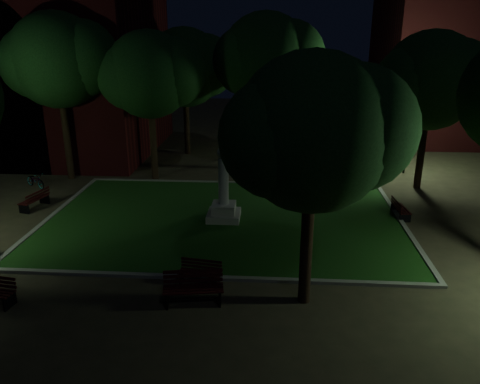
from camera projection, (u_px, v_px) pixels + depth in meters
The scene contains 19 objects.
ground at pixel (219, 240), 18.41m from camera, with size 80.00×80.00×0.00m, color #3C3423.
lawn at pixel (224, 219), 20.28m from camera, with size 15.00×10.00×0.08m, color #1B4514.
lawn_kerb at pixel (224, 219), 20.28m from camera, with size 15.40×10.40×0.12m.
monument at pixel (224, 200), 19.98m from camera, with size 1.40×1.40×3.20m.
tree_north_wl at pixel (151, 75), 24.16m from camera, with size 5.56×4.54×7.91m.
tree_north_er at pixel (268, 59), 25.74m from camera, with size 6.21×5.07×8.85m.
tree_ne at pixel (433, 81), 22.68m from camera, with size 5.91×4.83×7.91m.
tree_se at pixel (316, 133), 12.55m from camera, with size 5.40×4.41×7.42m.
tree_nw at pixel (59, 60), 23.95m from camera, with size 6.01×4.91×8.81m.
tree_far_north at pixel (186, 68), 29.47m from camera, with size 6.10×4.98×8.06m.
tree_extra at pixel (84, 70), 26.04m from camera, with size 5.51×4.50×7.97m.
lamppost_nw at pixel (59, 113), 27.05m from camera, with size 1.18×0.28×4.71m.
lamppost_ne at pixel (410, 118), 25.94m from camera, with size 1.18×0.28×4.60m.
bench_near_left at pixel (200, 273), 15.20m from camera, with size 1.43×0.67×0.75m.
bench_near_right at pixel (193, 289), 14.05m from camera, with size 1.87×0.89×0.98m.
bench_left_side at pixel (35, 200), 21.52m from camera, with size 0.87×1.65×0.86m.
bench_right_side at pixel (400, 209), 20.56m from camera, with size 0.59×1.43×0.77m.
bench_far_side at pixel (260, 166), 27.05m from camera, with size 1.54×0.74×0.81m.
bicycle at pixel (35, 180), 24.44m from camera, with size 0.52×1.49×0.79m, color black.
Camera 1 is at (2.02, -16.67, 7.83)m, focal length 35.00 mm.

